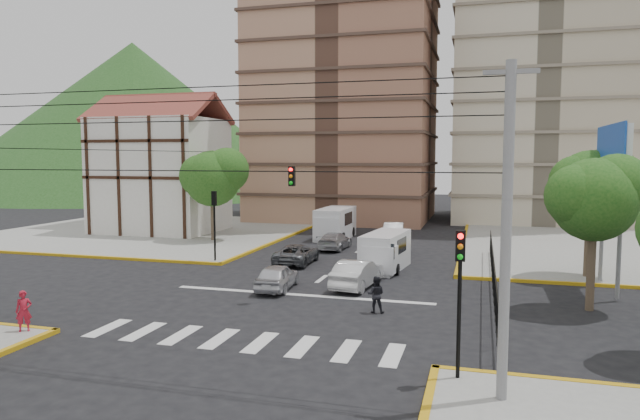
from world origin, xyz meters
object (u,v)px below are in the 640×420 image
(traffic_light_nw, at_px, (214,214))
(pedestrian_crosswalk, at_px, (376,294))
(pedestrian_sw_corner, at_px, (24,311))
(van_right_lane, at_px, (385,252))
(car_white_front_right, at_px, (357,273))
(traffic_light_se, at_px, (460,279))
(van_left_lane, at_px, (334,224))
(car_silver_front_left, at_px, (277,277))

(traffic_light_nw, bearing_deg, pedestrian_crosswalk, -36.23)
(pedestrian_sw_corner, bearing_deg, van_right_lane, 16.81)
(car_white_front_right, xyz_separation_m, pedestrian_sw_corner, (-10.37, -11.13, 0.20))
(traffic_light_se, height_order, van_right_lane, traffic_light_se)
(car_white_front_right, xyz_separation_m, pedestrian_crosswalk, (1.77, -4.44, 0.07))
(car_white_front_right, height_order, pedestrian_sw_corner, pedestrian_sw_corner)
(van_left_lane, relative_size, car_silver_front_left, 1.46)
(van_right_lane, height_order, car_white_front_right, van_right_lane)
(van_right_lane, xyz_separation_m, car_white_front_right, (-0.61, -4.83, -0.34))
(traffic_light_nw, height_order, pedestrian_sw_corner, traffic_light_nw)
(traffic_light_se, relative_size, pedestrian_sw_corner, 2.85)
(van_right_lane, relative_size, van_left_lane, 0.90)
(traffic_light_se, xyz_separation_m, car_silver_front_left, (-9.29, 9.79, -2.45))
(car_silver_front_left, bearing_deg, van_left_lane, -88.73)
(car_silver_front_left, distance_m, car_white_front_right, 4.11)
(van_left_lane, xyz_separation_m, car_white_front_right, (5.47, -16.56, -0.50))
(traffic_light_nw, xyz_separation_m, van_left_lane, (4.65, 12.30, -1.89))
(van_left_lane, relative_size, pedestrian_crosswalk, 3.55)
(car_white_front_right, bearing_deg, pedestrian_crosswalk, 118.43)
(van_left_lane, distance_m, pedestrian_sw_corner, 28.13)
(traffic_light_nw, xyz_separation_m, pedestrian_crosswalk, (11.88, -8.71, -2.32))
(traffic_light_se, bearing_deg, van_right_lane, 106.78)
(van_left_lane, bearing_deg, car_white_front_right, -70.41)
(traffic_light_se, xyz_separation_m, van_right_lane, (-4.87, 16.16, -2.04))
(traffic_light_se, bearing_deg, car_white_front_right, 115.82)
(pedestrian_sw_corner, bearing_deg, traffic_light_nw, 50.41)
(pedestrian_crosswalk, bearing_deg, van_right_lane, -87.43)
(van_right_lane, distance_m, pedestrian_sw_corner, 19.37)
(pedestrian_sw_corner, relative_size, pedestrian_crosswalk, 0.97)
(van_left_lane, xyz_separation_m, pedestrian_sw_corner, (-4.90, -27.69, -0.30))
(car_white_front_right, bearing_deg, van_right_lane, -90.49)
(van_right_lane, bearing_deg, traffic_light_se, -66.38)
(traffic_light_se, xyz_separation_m, car_white_front_right, (-5.48, 11.33, -2.39))
(car_silver_front_left, bearing_deg, traffic_light_nw, -46.60)
(van_right_lane, distance_m, van_left_lane, 13.22)
(traffic_light_se, bearing_deg, traffic_light_nw, 135.00)
(traffic_light_se, relative_size, van_right_lane, 0.87)
(van_right_lane, xyz_separation_m, pedestrian_sw_corner, (-10.98, -15.96, -0.15))
(car_silver_front_left, height_order, pedestrian_sw_corner, pedestrian_sw_corner)
(van_right_lane, xyz_separation_m, pedestrian_crosswalk, (1.16, -9.27, -0.28))
(car_silver_front_left, xyz_separation_m, pedestrian_crosswalk, (5.58, -2.90, 0.13))
(traffic_light_nw, height_order, pedestrian_crosswalk, traffic_light_nw)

